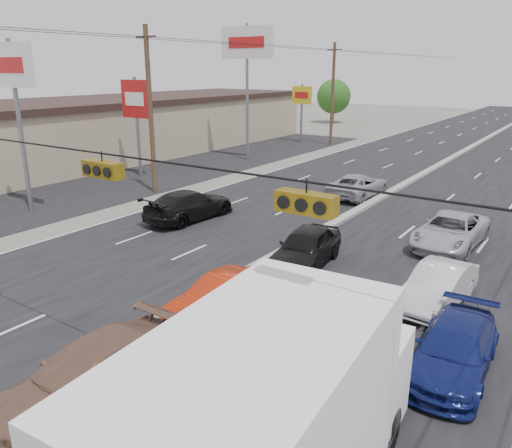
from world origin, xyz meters
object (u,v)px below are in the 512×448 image
at_px(red_sedan, 223,298).
at_px(queue_car_a, 306,248).
at_px(utility_pole_left_b, 150,110).
at_px(utility_pole_left_c, 333,94).
at_px(queue_car_d, 454,350).
at_px(pole_sign_far, 302,100).
at_px(queue_car_b, 438,287).
at_px(pole_sign_near, 13,79).
at_px(queue_car_c, 450,231).
at_px(tan_sedan, 90,375).
at_px(oncoming_near, 189,205).
at_px(pole_sign_mid, 136,105).
at_px(oncoming_far, 358,186).
at_px(tree_left_far, 334,96).
at_px(pole_sign_billboard, 247,51).
at_px(box_truck, 274,427).

height_order(red_sedan, queue_car_a, queue_car_a).
bearing_deg(utility_pole_left_b, red_sedan, -37.84).
height_order(utility_pole_left_c, queue_car_d, utility_pole_left_c).
xyz_separation_m(pole_sign_far, red_sedan, (17.40, -35.80, -3.73)).
bearing_deg(queue_car_b, pole_sign_near, -172.76).
distance_m(utility_pole_left_c, queue_car_c, 31.12).
height_order(tan_sedan, queue_car_a, queue_car_a).
bearing_deg(utility_pole_left_c, tan_sedan, -71.20).
height_order(red_sedan, oncoming_near, oncoming_near).
height_order(pole_sign_mid, pole_sign_far, pole_sign_mid).
relative_size(utility_pole_left_b, red_sedan, 2.43).
bearing_deg(queue_car_c, pole_sign_near, -158.84).
height_order(queue_car_c, oncoming_far, queue_car_c).
bearing_deg(red_sedan, tan_sedan, -82.53).
bearing_deg(tan_sedan, oncoming_far, 97.70).
bearing_deg(tan_sedan, queue_car_d, 42.58).
relative_size(pole_sign_near, tree_left_far, 1.47).
distance_m(queue_car_a, queue_car_d, 7.96).
relative_size(pole_sign_billboard, oncoming_near, 2.09).
bearing_deg(pole_sign_billboard, utility_pole_left_c, 80.54).
bearing_deg(queue_car_b, utility_pole_left_c, 126.56).
distance_m(queue_car_b, oncoming_near, 13.70).
height_order(utility_pole_left_c, queue_car_b, utility_pole_left_c).
relative_size(queue_car_d, oncoming_far, 0.88).
bearing_deg(tan_sedan, pole_sign_far, 113.52).
distance_m(pole_sign_mid, queue_car_a, 20.72).
xyz_separation_m(tree_left_far, oncoming_near, (15.30, -48.25, -2.95)).
xyz_separation_m(red_sedan, oncoming_near, (-8.10, 7.55, 0.09)).
height_order(pole_sign_mid, red_sedan, pole_sign_mid).
bearing_deg(utility_pole_left_b, queue_car_b, -17.65).
bearing_deg(oncoming_far, pole_sign_billboard, -26.08).
xyz_separation_m(pole_sign_mid, queue_car_c, (22.57, -2.95, -4.40)).
relative_size(pole_sign_billboard, pole_sign_far, 1.83).
height_order(utility_pole_left_b, pole_sign_far, utility_pole_left_b).
bearing_deg(utility_pole_left_b, utility_pole_left_c, 90.00).
distance_m(pole_sign_far, tan_sedan, 44.54).
relative_size(pole_sign_far, queue_car_c, 1.17).
bearing_deg(pole_sign_mid, queue_car_a, -24.75).
height_order(utility_pole_left_b, queue_car_a, utility_pole_left_b).
height_order(tan_sedan, queue_car_d, tan_sedan).
bearing_deg(tree_left_far, red_sedan, -67.25).
bearing_deg(oncoming_near, queue_car_d, 159.85).
xyz_separation_m(red_sedan, queue_car_b, (5.30, 4.69, -0.00)).
relative_size(queue_car_a, queue_car_b, 1.09).
xyz_separation_m(pole_sign_near, pole_sign_billboard, (0.50, 20.00, 1.85)).
bearing_deg(utility_pole_left_c, red_sedan, -68.78).
xyz_separation_m(pole_sign_near, oncoming_near, (8.30, 3.75, -6.26)).
distance_m(box_truck, red_sedan, 7.73).
xyz_separation_m(pole_sign_near, queue_car_d, (23.10, -2.77, -6.38)).
distance_m(utility_pole_left_b, red_sedan, 18.15).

